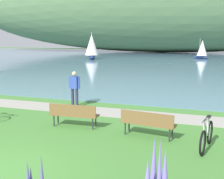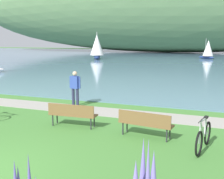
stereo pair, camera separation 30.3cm
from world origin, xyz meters
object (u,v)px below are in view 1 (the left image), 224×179
at_px(bicycle_leaning_near_bench, 207,136).
at_px(sailboat_mid_bay, 92,46).
at_px(park_bench_near_camera, 148,122).
at_px(park_bench_further_along, 74,113).
at_px(sailboat_toward_hillside, 202,49).
at_px(person_at_shoreline, 74,87).

distance_m(bicycle_leaning_near_bench, sailboat_mid_bay, 39.99).
distance_m(park_bench_near_camera, bicycle_leaning_near_bench, 1.90).
height_order(park_bench_further_along, sailboat_mid_bay, sailboat_mid_bay).
distance_m(sailboat_mid_bay, sailboat_toward_hillside, 18.79).
distance_m(park_bench_further_along, bicycle_leaning_near_bench, 4.68).
xyz_separation_m(bicycle_leaning_near_bench, sailboat_mid_bay, (-18.82, 35.24, 1.76)).
bearing_deg(person_at_shoreline, sailboat_mid_bay, 111.91).
xyz_separation_m(person_at_shoreline, sailboat_mid_bay, (-12.74, 31.68, 1.18)).
height_order(park_bench_near_camera, sailboat_toward_hillside, sailboat_toward_hillside).
height_order(bicycle_leaning_near_bench, sailboat_toward_hillside, sailboat_toward_hillside).
distance_m(park_bench_further_along, person_at_shoreline, 3.32).
relative_size(park_bench_further_along, person_at_shoreline, 1.07).
bearing_deg(sailboat_mid_bay, sailboat_toward_hillside, 21.85).
relative_size(bicycle_leaning_near_bench, sailboat_mid_bay, 0.39).
bearing_deg(park_bench_further_along, sailboat_toward_hillside, 85.54).
height_order(bicycle_leaning_near_bench, sailboat_mid_bay, sailboat_mid_bay).
bearing_deg(sailboat_mid_bay, bicycle_leaning_near_bench, -61.90).
bearing_deg(person_at_shoreline, sailboat_toward_hillside, 83.08).
height_order(sailboat_mid_bay, sailboat_toward_hillside, sailboat_mid_bay).
bearing_deg(bicycle_leaning_near_bench, sailboat_toward_hillside, 91.88).
distance_m(park_bench_further_along, sailboat_mid_bay, 37.46).
distance_m(park_bench_near_camera, sailboat_mid_bay, 38.75).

